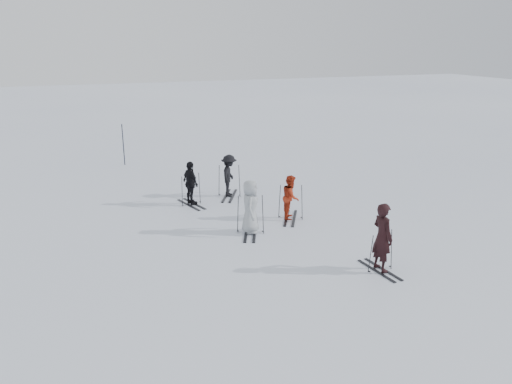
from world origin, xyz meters
TOP-DOWN VIEW (x-y plane):
  - ground at (0.00, 0.00)m, footprint 120.00×120.00m
  - skier_near_dark at (1.77, -4.11)m, footprint 0.53×0.75m
  - skier_red at (1.16, 0.58)m, footprint 0.88×0.95m
  - skier_grey at (-0.64, -0.19)m, footprint 0.86×1.02m
  - skier_uphill_left at (-1.80, 3.35)m, footprint 0.67×1.07m
  - skier_uphill_far at (-0.08, 3.87)m, footprint 1.06×1.26m
  - skis_near_dark at (1.77, -4.11)m, footprint 1.70×1.02m
  - skis_red at (1.16, 0.58)m, footprint 2.01×1.68m
  - skis_grey at (-0.64, -0.19)m, footprint 2.07×1.60m
  - skis_uphill_left at (-1.80, 3.35)m, footprint 1.90×1.35m
  - skis_uphill_far at (-0.08, 3.87)m, footprint 2.11×1.72m
  - piste_marker at (-3.49, 10.80)m, footprint 0.05×0.05m

SIDE VIEW (x-z plane):
  - ground at x=0.00m, z-range 0.00..0.00m
  - skis_near_dark at x=1.77m, z-range 0.00..1.18m
  - skis_uphill_left at x=-1.80m, z-range 0.00..1.25m
  - skis_red at x=1.16m, z-range 0.00..1.30m
  - skis_grey at x=-0.64m, z-range 0.00..1.34m
  - skis_uphill_far at x=-0.08m, z-range 0.00..1.36m
  - skier_red at x=1.16m, z-range 0.00..1.57m
  - skier_uphill_left at x=-1.80m, z-range 0.00..1.69m
  - skier_uphill_far at x=-0.08m, z-range 0.00..1.70m
  - skier_grey at x=-0.64m, z-range 0.00..1.78m
  - skier_near_dark at x=1.77m, z-range 0.00..1.94m
  - piste_marker at x=-3.49m, z-range 0.00..2.09m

